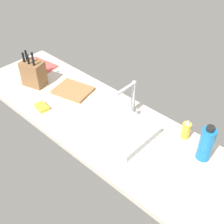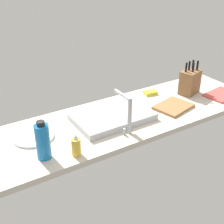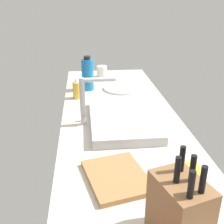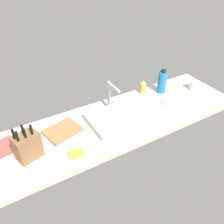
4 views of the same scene
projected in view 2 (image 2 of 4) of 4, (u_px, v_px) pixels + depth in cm
name	position (u px, v px, depth cm)	size (l,w,h in cm)	color
countertop_slab	(119.00, 120.00, 196.95)	(199.95, 57.33, 3.50)	beige
sink_basin	(113.00, 117.00, 192.78)	(48.05, 29.99, 4.15)	#B7BABF
faucet	(127.00, 110.00, 175.15)	(5.50, 16.13, 22.36)	#B7BABF
knife_block	(190.00, 82.00, 224.55)	(16.88, 13.93, 23.88)	brown
cutting_board	(173.00, 107.00, 207.45)	(23.59, 18.57, 1.80)	#9E7042
soap_bottle	(76.00, 146.00, 158.77)	(4.89, 4.89, 12.43)	gold
water_bottle	(43.00, 141.00, 154.68)	(7.34, 7.34, 21.21)	#1970B7
dinner_plate	(33.00, 136.00, 175.91)	(23.77, 23.77, 1.20)	silver
dish_towel	(221.00, 95.00, 224.93)	(23.83, 16.84, 1.20)	#CC4C47
dish_sponge	(150.00, 93.00, 226.42)	(9.00, 6.00, 2.40)	yellow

